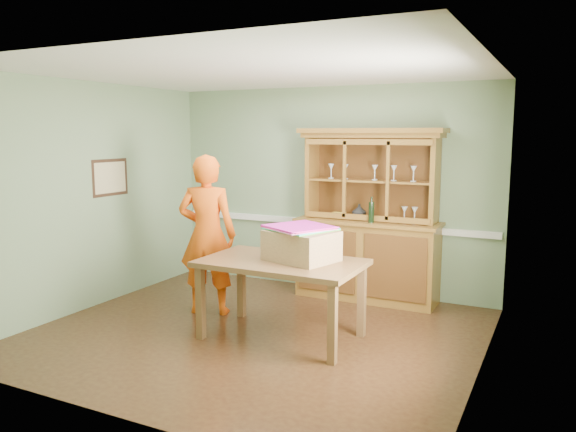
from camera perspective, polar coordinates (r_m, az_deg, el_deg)
The scene contains 14 objects.
floor at distance 6.06m, azimuth -3.28°, elevation -11.80°, with size 4.50×4.50×0.00m, color #4A2F17.
ceiling at distance 5.72m, azimuth -3.52°, elevation 14.48°, with size 4.50×4.50×0.00m, color white.
wall_back at distance 7.53m, azimuth 4.20°, elevation 2.71°, with size 4.50×4.50×0.00m, color gray.
wall_left at distance 7.13m, azimuth -19.30°, elevation 1.94°, with size 4.00×4.00×0.00m, color gray.
wall_right at distance 5.02m, azimuth 19.47°, elevation -0.58°, with size 4.00×4.00×0.00m, color gray.
wall_front at distance 4.15m, azimuth -17.28°, elevation -2.28°, with size 4.50×4.50×0.00m, color gray.
chair_rail at distance 7.56m, azimuth 4.10°, elevation -0.70°, with size 4.41×0.05×0.08m, color white.
framed_map at distance 7.30m, azimuth -17.58°, elevation 3.75°, with size 0.03×0.60×0.46m.
window_panel at distance 4.71m, azimuth 18.85°, elevation 0.73°, with size 0.03×0.96×1.36m.
china_hutch at distance 7.17m, azimuth 8.13°, elevation -2.42°, with size 1.83×0.60×2.15m.
dining_table at distance 5.73m, azimuth -0.67°, elevation -5.48°, with size 1.63×0.98×0.81m.
cardboard_box at distance 5.69m, azimuth 1.37°, elevation -3.02°, with size 0.65×0.52×0.30m, color tan.
kite_stack at distance 5.70m, azimuth 1.36°, elevation -1.23°, with size 0.77×0.77×0.04m.
person at distance 6.56m, azimuth -8.20°, elevation -1.90°, with size 0.68×0.44×1.86m, color #FF5D10.
Camera 1 is at (2.84, -4.93, 2.09)m, focal length 35.00 mm.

